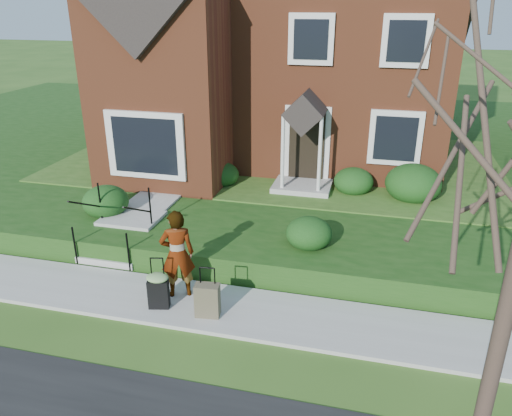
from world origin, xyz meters
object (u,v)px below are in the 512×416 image
(woman, at_px, (177,254))
(suitcase_black, at_px, (158,289))
(front_steps, at_px, (123,232))
(suitcase_olive, at_px, (207,300))

(woman, relative_size, suitcase_black, 1.75)
(front_steps, xyz_separation_m, suitcase_olive, (2.86, -2.17, -0.06))
(woman, relative_size, suitcase_olive, 1.85)
(woman, xyz_separation_m, suitcase_olive, (0.79, -0.55, -0.58))
(suitcase_black, bearing_deg, front_steps, 117.98)
(front_steps, relative_size, suitcase_olive, 2.05)
(suitcase_black, height_order, suitcase_olive, suitcase_black)
(suitcase_black, bearing_deg, suitcase_olive, -15.34)
(woman, distance_m, suitcase_black, 0.75)
(woman, bearing_deg, suitcase_black, 43.09)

